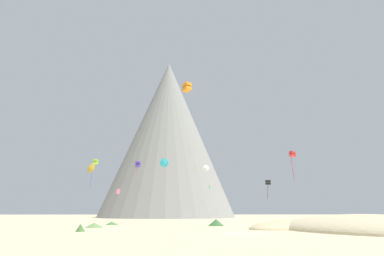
# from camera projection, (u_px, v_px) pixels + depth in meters

# --- Properties ---
(ground_plane) EXTENTS (400.00, 400.00, 0.00)m
(ground_plane) POSITION_uv_depth(u_px,v_px,m) (242.00, 234.00, 34.02)
(ground_plane) COLOR beige
(dune_foreground_left) EXTENTS (22.02, 27.23, 3.71)m
(dune_foreground_left) POSITION_uv_depth(u_px,v_px,m) (366.00, 231.00, 37.74)
(dune_foreground_left) COLOR #CCBA8E
(dune_foreground_left) RESTS_ON ground_plane
(dune_foreground_right) EXTENTS (18.33, 16.95, 2.28)m
(dune_foreground_right) POSITION_uv_depth(u_px,v_px,m) (297.00, 228.00, 45.34)
(dune_foreground_right) COLOR #C6B284
(dune_foreground_right) RESTS_ON ground_plane
(bush_low_patch) EXTENTS (3.44, 3.44, 0.63)m
(bush_low_patch) POSITION_uv_depth(u_px,v_px,m) (94.00, 225.00, 46.58)
(bush_low_patch) COLOR #668C4C
(bush_low_patch) RESTS_ON ground_plane
(bush_mid_center) EXTENTS (2.48, 2.48, 0.49)m
(bush_mid_center) POSITION_uv_depth(u_px,v_px,m) (112.00, 223.00, 55.96)
(bush_mid_center) COLOR #477238
(bush_mid_center) RESTS_ON ground_plane
(bush_near_right) EXTENTS (3.17, 3.17, 1.01)m
(bush_near_right) POSITION_uv_depth(u_px,v_px,m) (216.00, 222.00, 51.77)
(bush_near_right) COLOR #386633
(bush_near_right) RESTS_ON ground_plane
(bush_far_right) EXTENTS (1.41, 1.41, 0.84)m
(bush_far_right) POSITION_uv_depth(u_px,v_px,m) (80.00, 228.00, 37.12)
(bush_far_right) COLOR #477238
(bush_far_right) RESTS_ON ground_plane
(rock_massif) EXTENTS (66.88, 66.88, 58.45)m
(rock_massif) POSITION_uv_depth(u_px,v_px,m) (169.00, 144.00, 127.86)
(rock_massif) COLOR gray
(rock_massif) RESTS_ON ground_plane
(kite_green_low) EXTENTS (0.45, 0.75, 0.88)m
(kite_green_low) POSITION_uv_depth(u_px,v_px,m) (210.00, 187.00, 80.21)
(kite_green_low) COLOR green
(kite_cyan_low) EXTENTS (2.12, 0.79, 4.30)m
(kite_cyan_low) POSITION_uv_depth(u_px,v_px,m) (164.00, 163.00, 80.39)
(kite_cyan_low) COLOR #33BCDB
(kite_gold_low) EXTENTS (2.50, 2.13, 5.70)m
(kite_gold_low) POSITION_uv_depth(u_px,v_px,m) (91.00, 168.00, 79.03)
(kite_gold_low) COLOR gold
(kite_lime_low) EXTENTS (0.84, 0.89, 0.91)m
(kite_lime_low) POSITION_uv_depth(u_px,v_px,m) (96.00, 162.00, 62.47)
(kite_lime_low) COLOR #8CD133
(kite_black_low) EXTENTS (1.24, 1.30, 5.14)m
(kite_black_low) POSITION_uv_depth(u_px,v_px,m) (268.00, 182.00, 93.76)
(kite_black_low) COLOR black
(kite_red_low) EXTENTS (1.15, 1.10, 5.17)m
(kite_red_low) POSITION_uv_depth(u_px,v_px,m) (292.00, 155.00, 61.72)
(kite_red_low) COLOR red
(kite_orange_mid) EXTENTS (1.81, 1.82, 1.59)m
(kite_orange_mid) POSITION_uv_depth(u_px,v_px,m) (187.00, 87.00, 61.26)
(kite_orange_mid) COLOR orange
(kite_indigo_low) EXTENTS (1.22, 1.28, 3.21)m
(kite_indigo_low) POSITION_uv_depth(u_px,v_px,m) (138.00, 164.00, 84.00)
(kite_indigo_low) COLOR #5138B2
(kite_white_low) EXTENTS (1.94, 0.59, 1.93)m
(kite_white_low) POSITION_uv_depth(u_px,v_px,m) (206.00, 168.00, 93.62)
(kite_white_low) COLOR white
(kite_rainbow_low) EXTENTS (0.93, 0.49, 1.28)m
(kite_rainbow_low) POSITION_uv_depth(u_px,v_px,m) (118.00, 191.00, 79.97)
(kite_rainbow_low) COLOR #E5668C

